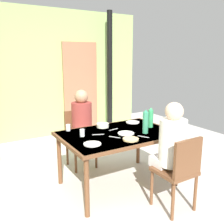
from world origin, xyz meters
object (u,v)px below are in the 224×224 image
chair_far_diner (79,135)px  serving_bowl_center (103,125)px  chair_near_diner (179,169)px  person_near_diner (172,141)px  dining_table (118,138)px  person_far_diner (82,119)px  water_bottle_green_near (145,122)px  water_bottle_green_far (151,118)px

chair_far_diner → serving_bowl_center: bearing=105.7°
chair_near_diner → person_near_diner: person_near_diner is taller
dining_table → serving_bowl_center: 0.35m
person_far_diner → water_bottle_green_near: person_far_diner is taller
chair_near_diner → person_far_diner: (-0.43, 1.56, 0.28)m
chair_near_diner → person_far_diner: person_far_diner is taller
person_near_diner → chair_near_diner: bearing=-90.0°
chair_far_diner → person_far_diner: person_far_diner is taller
water_bottle_green_near → chair_near_diner: bearing=-94.1°
chair_near_diner → water_bottle_green_far: water_bottle_green_far is taller
person_near_diner → water_bottle_green_near: bearing=84.9°
water_bottle_green_near → dining_table: bearing=148.2°
person_near_diner → water_bottle_green_far: 0.77m
chair_near_diner → water_bottle_green_near: size_ratio=2.77×
chair_far_diner → water_bottle_green_near: water_bottle_green_near is taller
water_bottle_green_far → chair_near_diner: bearing=-108.6°
chair_far_diner → water_bottle_green_far: bearing=130.2°
person_near_diner → person_far_diner: 1.49m
chair_near_diner → serving_bowl_center: bearing=103.8°
serving_bowl_center → chair_near_diner: bearing=-76.2°
dining_table → water_bottle_green_far: size_ratio=5.18×
chair_near_diner → chair_far_diner: same height
dining_table → chair_far_diner: chair_far_diner is taller
chair_far_diner → serving_bowl_center: chair_far_diner is taller
chair_near_diner → chair_far_diner: (-0.43, 1.69, 0.00)m
chair_far_diner → serving_bowl_center: 0.59m
water_bottle_green_far → dining_table: bearing=179.7°
chair_far_diner → water_bottle_green_far: (0.72, -0.85, 0.36)m
person_near_diner → serving_bowl_center: 1.09m
chair_far_diner → person_near_diner: bearing=105.6°
water_bottle_green_near → serving_bowl_center: water_bottle_green_near is taller
person_near_diner → dining_table: bearing=109.5°
chair_far_diner → water_bottle_green_near: 1.20m
person_far_diner → water_bottle_green_far: 1.01m
dining_table → person_near_diner: (0.25, -0.71, 0.12)m
water_bottle_green_near → water_bottle_green_far: water_bottle_green_near is taller
chair_far_diner → water_bottle_green_near: bearing=115.0°
person_near_diner → person_far_diner: bearing=107.0°
chair_far_diner → water_bottle_green_far: water_bottle_green_far is taller
person_near_diner → serving_bowl_center: (-0.29, 1.05, -0.03)m
dining_table → water_bottle_green_far: (0.54, -0.00, 0.20)m
chair_near_diner → water_bottle_green_far: bearing=71.4°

